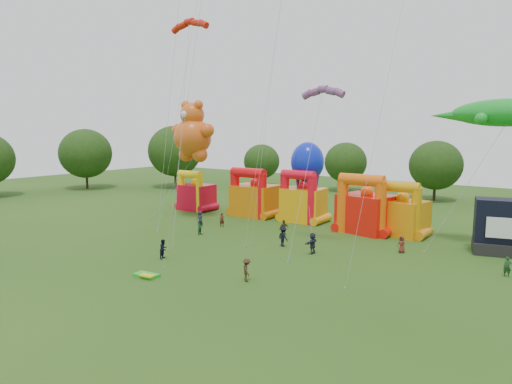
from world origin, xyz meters
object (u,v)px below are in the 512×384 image
Objects in this scene: bouncy_castle_0 at (195,195)px; bouncy_castle_2 at (303,202)px; teddy_bear_kite at (183,159)px; spectator_4 at (284,229)px; octopus_kite at (308,191)px; spectator_0 at (200,218)px; gecko_kite at (474,171)px.

bouncy_castle_0 is 0.87× the size of bouncy_castle_2.
teddy_bear_kite is 7.85× the size of spectator_4.
spectator_4 is (2.67, -8.55, -1.51)m from bouncy_castle_2.
octopus_kite is at bearing -143.06° from spectator_4.
bouncy_castle_0 is 10.50m from spectator_0.
gecko_kite is 19.21m from spectator_4.
teddy_bear_kite is 16.32m from octopus_kite.
bouncy_castle_0 is at bearing 119.67° from teddy_bear_kite.
bouncy_castle_0 is 16.50m from bouncy_castle_2.
spectator_0 is (7.50, -7.23, -1.34)m from bouncy_castle_0.
bouncy_castle_0 is 8.35m from teddy_bear_kite.
octopus_kite reaches higher than spectator_4.
bouncy_castle_2 is 20.58m from gecko_kite.
bouncy_castle_2 reaches higher than spectator_0.
bouncy_castle_2 is at bearing -136.16° from spectator_4.
octopus_kite is (14.52, 6.49, -3.65)m from teddy_bear_kite.
bouncy_castle_2 is at bearing 37.42° from spectator_0.
bouncy_castle_2 is 0.43× the size of teddy_bear_kite.
teddy_bear_kite is 1.52× the size of octopus_kite.
bouncy_castle_0 is 0.40× the size of gecko_kite.
bouncy_castle_2 is 3.88× the size of spectator_0.
gecko_kite is at bearing -7.92° from bouncy_castle_2.
teddy_bear_kite is 17.34m from spectator_4.
octopus_kite is (1.24, -0.81, 1.53)m from bouncy_castle_2.
teddy_bear_kite is at bearing -151.21° from bouncy_castle_2.
teddy_bear_kite is at bearing -155.93° from octopus_kite.
bouncy_castle_0 is at bearing -176.71° from octopus_kite.
teddy_bear_kite is at bearing -60.33° from bouncy_castle_0.
spectator_4 is (-17.09, -5.80, -6.58)m from gecko_kite.
spectator_4 is (15.95, -1.25, -6.70)m from teddy_bear_kite.
teddy_bear_kite is at bearing -172.16° from gecko_kite.
octopus_kite reaches higher than spectator_0.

